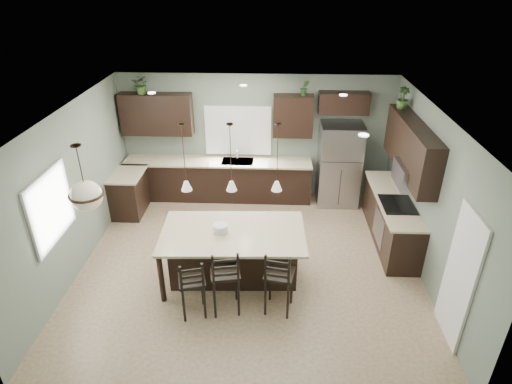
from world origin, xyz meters
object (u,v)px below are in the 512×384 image
object	(u,v)px
kitchen_island	(234,255)
bar_stool_center	(225,279)
bar_stool_right	(279,280)
bar_stool_left	(192,286)
refrigerator	(339,165)
plant_back_left	(141,84)
serving_dish	(221,228)

from	to	relation	value
kitchen_island	bar_stool_center	xyz separation A→B (m)	(-0.05, -0.79, 0.13)
kitchen_island	bar_stool_center	bearing A→B (deg)	-96.14
bar_stool_right	bar_stool_left	bearing A→B (deg)	-162.52
bar_stool_center	bar_stool_right	xyz separation A→B (m)	(0.82, 0.03, -0.02)
refrigerator	bar_stool_left	size ratio (longest dim) A/B	1.75
bar_stool_center	plant_back_left	bearing A→B (deg)	108.97
kitchen_island	bar_stool_right	bearing A→B (deg)	-47.03
serving_dish	bar_stool_center	world-z (taller)	bar_stool_center
refrigerator	bar_stool_right	distance (m)	3.79
bar_stool_left	bar_stool_right	size ratio (longest dim) A/B	0.92
refrigerator	kitchen_island	size ratio (longest dim) A/B	0.78
bar_stool_right	plant_back_left	world-z (taller)	plant_back_left
bar_stool_center	plant_back_left	size ratio (longest dim) A/B	2.96
kitchen_island	serving_dish	xyz separation A→B (m)	(-0.20, -0.01, 0.53)
bar_stool_center	bar_stool_left	bearing A→B (deg)	-176.99
serving_dish	bar_stool_center	size ratio (longest dim) A/B	0.20
bar_stool_left	bar_stool_center	bearing A→B (deg)	-1.89
refrigerator	bar_stool_left	distance (m)	4.54
refrigerator	kitchen_island	distance (m)	3.50
refrigerator	bar_stool_right	bearing A→B (deg)	-110.56
bar_stool_left	bar_stool_center	size ratio (longest dim) A/B	0.89
kitchen_island	serving_dish	distance (m)	0.57
serving_dish	plant_back_left	distance (m)	3.90
kitchen_island	bar_stool_left	bearing A→B (deg)	-123.27
kitchen_island	bar_stool_left	distance (m)	1.05
serving_dish	bar_stool_right	distance (m)	1.29
refrigerator	bar_stool_right	size ratio (longest dim) A/B	1.61
serving_dish	bar_stool_left	bearing A→B (deg)	-110.96
serving_dish	bar_stool_center	distance (m)	0.89
plant_back_left	bar_stool_right	bearing A→B (deg)	-51.89
serving_dish	plant_back_left	bearing A→B (deg)	123.33
refrigerator	serving_dish	xyz separation A→B (m)	(-2.29, -2.78, 0.07)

